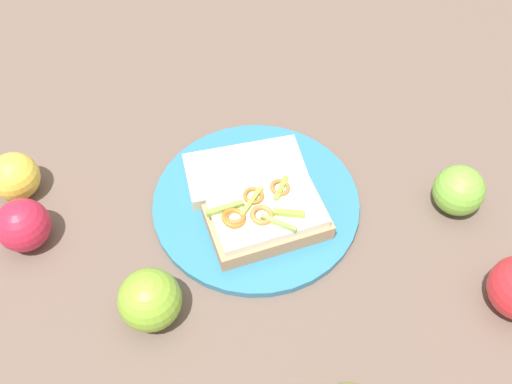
{
  "coord_description": "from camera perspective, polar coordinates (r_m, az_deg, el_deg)",
  "views": [
    {
      "loc": [
        -0.42,
        0.24,
        0.68
      ],
      "look_at": [
        0.0,
        0.0,
        0.03
      ],
      "focal_mm": 42.01,
      "sensor_mm": 36.0,
      "label": 1
    }
  ],
  "objects": [
    {
      "name": "plate",
      "position": [
        0.83,
        0.0,
        -1.06
      ],
      "size": [
        0.29,
        0.29,
        0.01
      ],
      "primitive_type": "cylinder",
      "color": "teal",
      "rests_on": "ground_plane"
    },
    {
      "name": "apple_1",
      "position": [
        0.83,
        -21.31,
        -2.96
      ],
      "size": [
        0.1,
        0.1,
        0.07
      ],
      "primitive_type": "sphere",
      "rotation": [
        0.0,
        0.0,
        0.75
      ],
      "color": "#B91E38",
      "rests_on": "ground_plane"
    },
    {
      "name": "apple_4",
      "position": [
        0.89,
        -21.99,
        1.37
      ],
      "size": [
        0.09,
        0.09,
        0.07
      ],
      "primitive_type": "sphere",
      "rotation": [
        0.0,
        0.0,
        2.08
      ],
      "color": "gold",
      "rests_on": "ground_plane"
    },
    {
      "name": "apple_5",
      "position": [
        0.73,
        -10.08,
        -10.07
      ],
      "size": [
        0.08,
        0.08,
        0.08
      ],
      "primitive_type": "sphere",
      "rotation": [
        0.0,
        0.0,
        0.01
      ],
      "color": "#79A62F",
      "rests_on": "ground_plane"
    },
    {
      "name": "sandwich",
      "position": [
        0.79,
        1.01,
        -2.53
      ],
      "size": [
        0.12,
        0.17,
        0.05
      ],
      "rotation": [
        0.0,
        0.0,
        1.39
      ],
      "color": "tan",
      "rests_on": "plate"
    },
    {
      "name": "ground_plane",
      "position": [
        0.84,
        0.0,
        -1.29
      ],
      "size": [
        2.0,
        2.0,
        0.0
      ],
      "primitive_type": "plane",
      "color": "brown",
      "rests_on": "ground"
    },
    {
      "name": "apple_0",
      "position": [
        0.85,
        18.75,
        0.14
      ],
      "size": [
        0.09,
        0.09,
        0.07
      ],
      "primitive_type": "sphere",
      "rotation": [
        0.0,
        0.0,
        6.0
      ],
      "color": "#71B13A",
      "rests_on": "ground_plane"
    },
    {
      "name": "bread_slice_side",
      "position": [
        0.85,
        -1.02,
        1.95
      ],
      "size": [
        0.13,
        0.18,
        0.02
      ],
      "primitive_type": "cube",
      "rotation": [
        0.0,
        0.0,
        1.28
      ],
      "color": "beige",
      "rests_on": "plate"
    }
  ]
}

